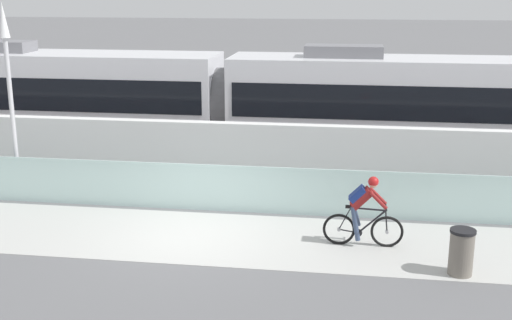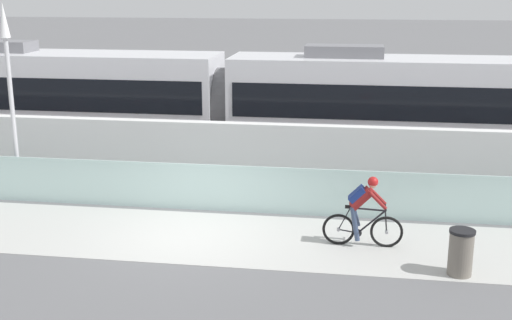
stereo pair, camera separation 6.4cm
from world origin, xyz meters
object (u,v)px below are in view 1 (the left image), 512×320
(tram, at_px, (224,104))
(trash_bin, at_px, (461,252))
(lamp_post_antenna, at_px, (9,77))
(cyclist_on_bike, at_px, (363,212))

(tram, height_order, trash_bin, tram)
(tram, xyz_separation_m, lamp_post_antenna, (-4.79, -4.70, 1.40))
(tram, bearing_deg, cyclist_on_bike, -57.13)
(tram, height_order, lamp_post_antenna, lamp_post_antenna)
(tram, relative_size, lamp_post_antenna, 4.34)
(tram, distance_m, trash_bin, 10.39)
(tram, xyz_separation_m, trash_bin, (6.35, -8.10, -1.41))
(cyclist_on_bike, relative_size, lamp_post_antenna, 0.34)
(lamp_post_antenna, distance_m, trash_bin, 11.98)
(tram, xyz_separation_m, cyclist_on_bike, (4.43, -6.85, -1.09))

